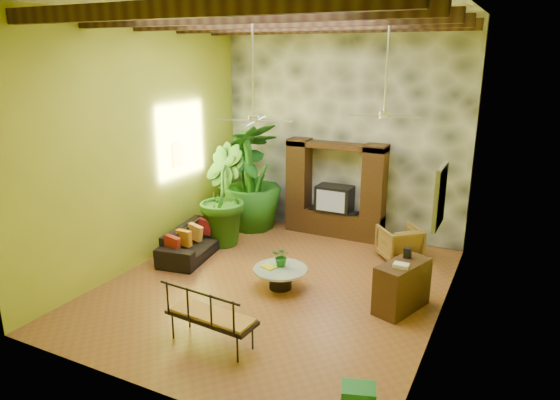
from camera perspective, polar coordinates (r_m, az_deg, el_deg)
The scene contains 23 objects.
ground at distance 9.70m, azimuth -0.53°, elevation -9.69°, with size 7.00×7.00×0.00m, color brown.
ceiling at distance 8.74m, azimuth -0.62°, elevation 21.23°, with size 6.00×7.00×0.02m, color silver.
back_wall at distance 12.06m, azimuth 7.12°, elevation 7.86°, with size 6.00×0.02×5.00m, color #9DAF27.
left_wall at distance 10.58m, azimuth -15.27°, elevation 6.22°, with size 0.02×7.00×5.00m, color #9DAF27.
right_wall at distance 8.00m, azimuth 18.93°, elevation 2.77°, with size 0.02×7.00×5.00m, color #9DAF27.
stone_accent_wall at distance 12.00m, azimuth 7.02°, elevation 7.82°, with size 5.98×0.10×4.98m, color #3F4348.
ceiling_beams at distance 8.72m, azimuth -0.61°, elevation 19.79°, with size 5.95×5.36×0.22m.
entertainment_center at distance 12.05m, azimuth 6.28°, elevation 0.40°, with size 2.40×0.55×2.30m.
ceiling_fan_front at distance 8.50m, azimuth -3.06°, elevation 10.55°, with size 1.28×1.28×1.86m.
ceiling_fan_back at distance 9.30m, azimuth 11.88°, elevation 10.73°, with size 1.28×1.28×1.86m.
wall_art_mask at distance 11.37m, azimuth -11.64°, elevation 5.09°, with size 0.06×0.32×0.55m, color yellow.
wall_art_painting at distance 7.48m, azimuth 17.82°, elevation 0.37°, with size 0.06×0.70×0.90m, color #276791.
sofa at distance 11.18m, azimuth -9.64°, elevation -4.54°, with size 2.14×0.84×0.63m, color black.
wicker_armchair at distance 11.02m, azimuth 13.49°, elevation -4.80°, with size 0.78×0.80×0.73m, color olive.
tall_plant_a at distance 12.46m, azimuth -4.21°, elevation 1.75°, with size 1.18×0.80×2.25m, color #175819.
tall_plant_b at distance 11.50m, azimuth -6.75°, elevation 0.58°, with size 1.27×1.02×2.30m, color #266019.
tall_plant_c at distance 12.40m, azimuth -3.28°, elevation 2.70°, with size 1.50×1.50×2.67m, color #215F19.
coffee_table at distance 9.48m, azimuth 0.05°, elevation -8.60°, with size 1.02×1.02×0.40m.
centerpiece_plant at distance 9.45m, azimuth 0.21°, elevation -6.48°, with size 0.34×0.30×0.38m, color #19621E.
yellow_tray at distance 9.44m, azimuth -1.33°, elevation -7.67°, with size 0.27×0.19×0.03m, color yellow.
iron_bench at distance 7.68m, azimuth -8.21°, elevation -12.78°, with size 1.48×0.63×0.57m.
side_console at distance 8.93m, azimuth 13.77°, elevation -9.53°, with size 0.49×1.08×0.87m, color #341810.
green_bin at distance 6.67m, azimuth 8.92°, elevation -21.59°, with size 0.42×0.31×0.36m, color #1C6A1D.
Camera 1 is at (3.98, -7.74, 4.26)m, focal length 32.00 mm.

